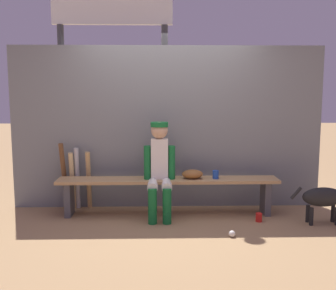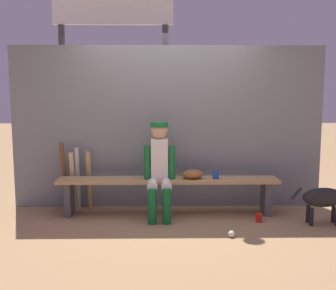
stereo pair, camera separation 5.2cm
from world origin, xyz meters
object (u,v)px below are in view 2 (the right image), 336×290
at_px(player_seated, 159,166).
at_px(bat_aluminum_silver, 78,178).
at_px(cup_on_bench, 216,175).
at_px(bat_wood_dark, 65,176).
at_px(dog, 328,198).
at_px(bat_wood_tan, 89,180).
at_px(dugout_bench, 168,186).
at_px(baseball_glove, 192,174).
at_px(scoreboard, 118,33).
at_px(baseball, 231,234).
at_px(bat_wood_natural, 73,181).
at_px(cup_on_ground, 259,218).

distance_m(player_seated, bat_aluminum_silver, 1.24).
height_order(player_seated, cup_on_bench, player_seated).
distance_m(bat_wood_dark, dog, 3.47).
relative_size(bat_wood_tan, bat_wood_dark, 0.86).
distance_m(bat_wood_tan, bat_wood_dark, 0.34).
relative_size(dugout_bench, baseball_glove, 10.42).
xyz_separation_m(dugout_bench, dog, (1.97, -0.42, -0.05)).
relative_size(dugout_bench, player_seated, 2.35).
bearing_deg(cup_on_bench, baseball_glove, 177.96).
bearing_deg(player_seated, baseball_glove, 14.36).
relative_size(player_seated, dog, 1.47).
height_order(bat_aluminum_silver, dog, bat_aluminum_silver).
height_order(bat_wood_tan, scoreboard, scoreboard).
distance_m(baseball_glove, bat_aluminum_silver, 1.61).
bearing_deg(scoreboard, bat_wood_tan, -115.05).
distance_m(bat_aluminum_silver, bat_wood_dark, 0.18).
relative_size(bat_wood_tan, baseball, 11.01).
relative_size(bat_wood_natural, cup_on_ground, 7.30).
xyz_separation_m(baseball_glove, baseball, (0.38, -0.86, -0.51)).
distance_m(player_seated, baseball, 1.28).
bearing_deg(baseball_glove, dog, -14.50).
distance_m(cup_on_bench, dog, 1.41).
bearing_deg(player_seated, scoreboard, 118.72).
xyz_separation_m(bat_aluminum_silver, cup_on_ground, (2.40, -0.63, -0.38)).
relative_size(dugout_bench, baseball, 39.42).
xyz_separation_m(dugout_bench, bat_wood_natural, (-1.32, 0.27, 0.02)).
xyz_separation_m(player_seated, bat_aluminum_silver, (-1.14, 0.41, -0.24)).
relative_size(baseball, cup_on_bench, 0.67).
bearing_deg(bat_wood_dark, player_seated, -16.04).
distance_m(dugout_bench, bat_wood_natural, 1.35).
height_order(baseball_glove, bat_wood_dark, bat_wood_dark).
bearing_deg(player_seated, dugout_bench, 44.87).
height_order(bat_aluminum_silver, scoreboard, scoreboard).
bearing_deg(player_seated, bat_wood_dark, 163.96).
xyz_separation_m(baseball_glove, dog, (1.64, -0.42, -0.21)).
height_order(player_seated, baseball, player_seated).
bearing_deg(player_seated, cup_on_ground, -10.00).
bearing_deg(baseball, cup_on_bench, 94.89).
distance_m(bat_wood_natural, dog, 3.36).
distance_m(dugout_bench, baseball_glove, 0.36).
bearing_deg(cup_on_bench, bat_wood_natural, 171.84).
height_order(bat_wood_natural, dog, bat_wood_natural).
xyz_separation_m(cup_on_ground, dog, (0.83, -0.09, 0.28)).
relative_size(cup_on_ground, cup_on_bench, 1.00).
bearing_deg(cup_on_ground, dugout_bench, 163.76).
bearing_deg(bat_wood_dark, cup_on_ground, -13.13).
bearing_deg(player_seated, bat_wood_natural, 162.51).
height_order(bat_aluminum_silver, baseball, bat_aluminum_silver).
relative_size(baseball_glove, dog, 0.33).
bearing_deg(dog, bat_wood_dark, 168.48).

